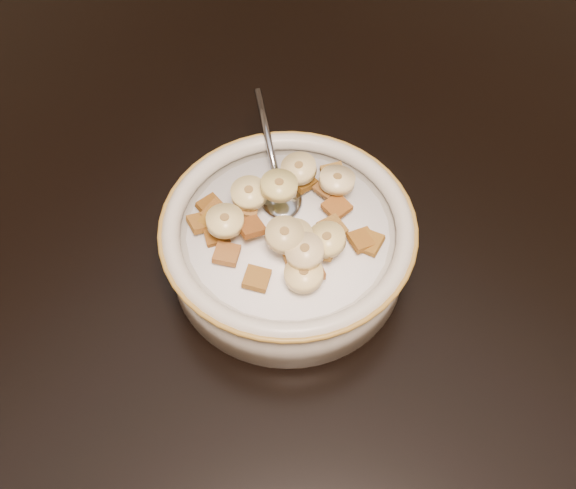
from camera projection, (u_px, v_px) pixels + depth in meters
The scene contains 36 objects.
floor at pixel (275, 406), 1.34m from camera, with size 4.00×4.50×0.10m, color #422816.
table at pixel (263, 148), 0.70m from camera, with size 1.40×0.90×0.04m, color black.
cereal_bowl at pixel (288, 248), 0.57m from camera, with size 0.21×0.21×0.05m, color beige.
milk at pixel (288, 231), 0.55m from camera, with size 0.17×0.17×0.00m, color white.
spoon at pixel (281, 198), 0.57m from camera, with size 0.04×0.05×0.01m, color #8891A1.
cereal_square_0 at pixel (337, 207), 0.55m from camera, with size 0.02×0.02×0.01m, color brown.
cereal_square_1 at pixel (214, 220), 0.55m from camera, with size 0.02×0.02×0.01m, color brown.
cereal_square_2 at pixel (303, 182), 0.57m from camera, with size 0.02×0.02×0.01m, color brown.
cereal_square_3 at pixel (305, 238), 0.52m from camera, with size 0.02×0.02×0.01m, color brown.
cereal_square_4 at pixel (251, 227), 0.53m from camera, with size 0.02×0.02×0.01m, color brown.
cereal_square_5 at pixel (369, 242), 0.53m from camera, with size 0.02×0.02×0.01m, color #906219.
cereal_square_6 at pixel (332, 228), 0.54m from camera, with size 0.02×0.02×0.01m, color olive.
cereal_square_7 at pixel (323, 249), 0.52m from camera, with size 0.02×0.02×0.01m, color brown.
cereal_square_8 at pixel (310, 270), 0.51m from camera, with size 0.02×0.02×0.01m, color brown.
cereal_square_9 at pixel (201, 223), 0.55m from camera, with size 0.02×0.02×0.01m, color brown.
cereal_square_10 at pixel (257, 278), 0.51m from camera, with size 0.02×0.02×0.01m, color brown.
cereal_square_11 at pixel (334, 174), 0.58m from camera, with size 0.02×0.02×0.01m, color brown.
cereal_square_12 at pixel (211, 207), 0.56m from camera, with size 0.02×0.02×0.01m, color brown.
cereal_square_13 at pixel (300, 249), 0.52m from camera, with size 0.02×0.02×0.01m, color brown.
cereal_square_14 at pixel (216, 233), 0.54m from camera, with size 0.02×0.02×0.01m, color brown.
cereal_square_15 at pixel (227, 254), 0.53m from camera, with size 0.02×0.02×0.01m, color brown.
cereal_square_16 at pixel (363, 240), 0.53m from camera, with size 0.02×0.02×0.01m, color brown.
cereal_square_17 at pixel (217, 213), 0.55m from camera, with size 0.02×0.02×0.01m, color brown.
cereal_square_18 at pixel (328, 187), 0.56m from camera, with size 0.02×0.02×0.01m, color brown.
cereal_square_19 at pixel (297, 260), 0.52m from camera, with size 0.02×0.02×0.01m, color olive.
cereal_square_20 at pixel (246, 207), 0.55m from camera, with size 0.02×0.02×0.01m, color olive.
banana_slice_0 at pixel (294, 238), 0.51m from camera, with size 0.03×0.03×0.01m, color tan.
banana_slice_1 at pixel (284, 234), 0.51m from camera, with size 0.03×0.03×0.01m, color #D6BC71.
banana_slice_2 at pixel (305, 251), 0.50m from camera, with size 0.03×0.03×0.01m, color #FBE19F.
banana_slice_3 at pixel (304, 274), 0.50m from camera, with size 0.03×0.03×0.01m, color #FAD77B.
banana_slice_4 at pixel (299, 169), 0.56m from camera, with size 0.03×0.03×0.01m, color #F6E9A5.
banana_slice_5 at pixel (225, 221), 0.52m from camera, with size 0.03×0.03×0.01m, color #FADFA3.
banana_slice_6 at pixel (327, 239), 0.52m from camera, with size 0.03×0.03×0.01m, color #F9D679.
banana_slice_7 at pixel (337, 180), 0.56m from camera, with size 0.03×0.03×0.01m, color beige.
banana_slice_8 at pixel (279, 186), 0.53m from camera, with size 0.03×0.03×0.01m, color #EFDF77.
banana_slice_9 at pixel (249, 193), 0.54m from camera, with size 0.03×0.03×0.01m, color #D7C887.
Camera 1 is at (0.32, -0.37, 1.25)m, focal length 40.00 mm.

